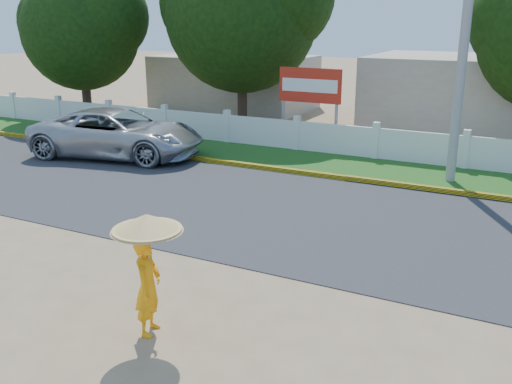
% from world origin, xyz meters
% --- Properties ---
extents(ground, '(120.00, 120.00, 0.00)m').
position_xyz_m(ground, '(0.00, 0.00, 0.00)').
color(ground, '#9E8460').
rests_on(ground, ground).
extents(road, '(60.00, 7.00, 0.02)m').
position_xyz_m(road, '(0.00, 4.50, 0.01)').
color(road, '#38383A').
rests_on(road, ground).
extents(grass_verge, '(60.00, 3.50, 0.03)m').
position_xyz_m(grass_verge, '(0.00, 9.75, 0.01)').
color(grass_verge, '#2D601E').
rests_on(grass_verge, ground).
extents(curb, '(40.00, 0.18, 0.16)m').
position_xyz_m(curb, '(0.00, 8.05, 0.08)').
color(curb, yellow).
rests_on(curb, ground).
extents(fence, '(40.00, 0.10, 1.10)m').
position_xyz_m(fence, '(0.00, 11.20, 0.55)').
color(fence, silver).
rests_on(fence, ground).
extents(building_near, '(10.00, 6.00, 3.20)m').
position_xyz_m(building_near, '(3.00, 18.00, 1.60)').
color(building_near, '#B7AD99').
rests_on(building_near, ground).
extents(building_far, '(8.00, 5.00, 2.80)m').
position_xyz_m(building_far, '(-10.00, 19.00, 1.40)').
color(building_far, '#B7AD99').
rests_on(building_far, ground).
extents(utility_pole, '(0.28, 0.28, 8.29)m').
position_xyz_m(utility_pole, '(2.85, 9.42, 4.14)').
color(utility_pole, gray).
rests_on(utility_pole, ground).
extents(vehicle, '(6.54, 3.98, 1.70)m').
position_xyz_m(vehicle, '(-8.27, 7.34, 0.85)').
color(vehicle, '#ABAEB3').
rests_on(vehicle, ground).
extents(monk_with_parasol, '(1.10, 1.10, 2.00)m').
position_xyz_m(monk_with_parasol, '(0.06, -1.76, 1.30)').
color(monk_with_parasol, '#FFA00D').
rests_on(monk_with_parasol, ground).
extents(billboard, '(2.50, 0.13, 2.95)m').
position_xyz_m(billboard, '(-2.96, 12.30, 2.14)').
color(billboard, gray).
rests_on(billboard, ground).
extents(tree_row, '(36.94, 7.92, 8.71)m').
position_xyz_m(tree_row, '(1.14, 14.22, 4.80)').
color(tree_row, '#473828').
rests_on(tree_row, ground).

